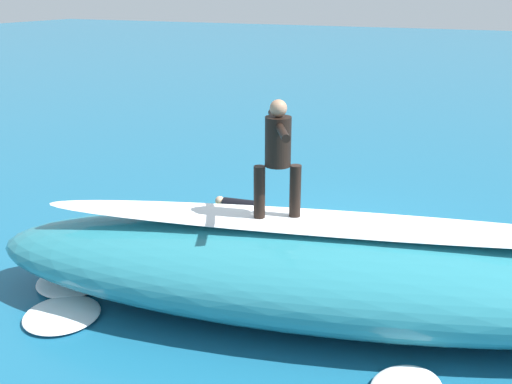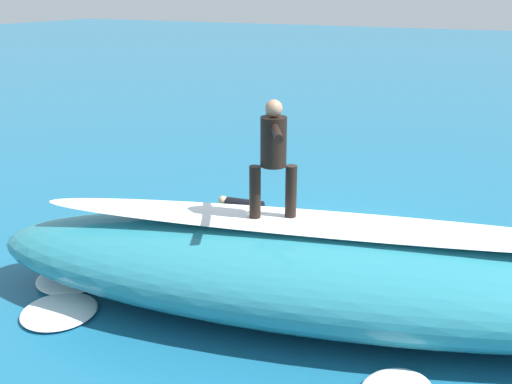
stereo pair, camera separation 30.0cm
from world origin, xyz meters
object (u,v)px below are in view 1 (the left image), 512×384
(surfboard_riding, at_px, (277,219))
(surfer_riding, at_px, (278,150))
(surfer_paddling, at_px, (247,207))
(surfboard_paddling, at_px, (242,214))

(surfboard_riding, height_order, surfer_riding, surfer_riding)
(surfboard_riding, relative_size, surfer_paddling, 1.35)
(surfer_riding, height_order, surfer_paddling, surfer_riding)
(surfboard_riding, distance_m, surfer_riding, 0.96)
(surfboard_riding, xyz_separation_m, surfer_riding, (0.00, 0.00, 0.96))
(surfboard_riding, relative_size, surfer_riding, 1.33)
(surfer_riding, relative_size, surfboard_paddling, 0.83)
(surfer_riding, xyz_separation_m, surfboard_paddling, (1.98, -2.89, -2.26))
(surfboard_riding, height_order, surfer_paddling, surfboard_riding)
(surfer_riding, distance_m, surfboard_paddling, 4.16)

